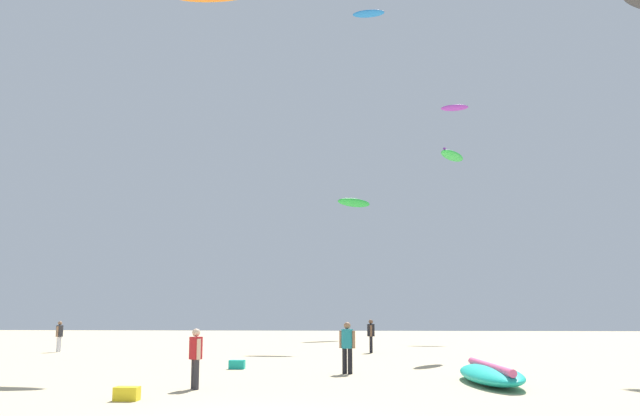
{
  "coord_description": "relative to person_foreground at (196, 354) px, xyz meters",
  "views": [
    {
      "loc": [
        1.99,
        -12.21,
        2.08
      ],
      "look_at": [
        0.0,
        20.09,
        6.99
      ],
      "focal_mm": 38.1,
      "sensor_mm": 36.0,
      "label": 1
    }
  ],
  "objects": [
    {
      "name": "person_foreground",
      "position": [
        0.0,
        0.0,
        0.0
      ],
      "size": [
        0.36,
        0.45,
        1.6
      ],
      "rotation": [
        0.0,
        0.0,
        0.61
      ],
      "color": "#2D2D33",
      "rests_on": "ground"
    },
    {
      "name": "person_midground",
      "position": [
        4.92,
        16.15,
        0.03
      ],
      "size": [
        0.37,
        0.55,
        1.65
      ],
      "rotation": [
        0.0,
        0.0,
        3.17
      ],
      "color": "black",
      "rests_on": "ground"
    },
    {
      "name": "person_left",
      "position": [
        -10.97,
        15.93,
        -0.03
      ],
      "size": [
        0.35,
        0.51,
        1.56
      ],
      "rotation": [
        0.0,
        0.0,
        3.03
      ],
      "color": "silver",
      "rests_on": "ground"
    },
    {
      "name": "person_right",
      "position": [
        3.98,
        4.7,
        0.06
      ],
      "size": [
        0.54,
        0.38,
        1.7
      ],
      "rotation": [
        0.0,
        0.0,
        1.24
      ],
      "color": "black",
      "rests_on": "ground"
    },
    {
      "name": "kite_grounded_mid",
      "position": [
        8.14,
        1.78,
        -0.65
      ],
      "size": [
        1.77,
        5.05,
        0.62
      ],
      "color": "#19B29E",
      "rests_on": "ground"
    },
    {
      "name": "cooler_box",
      "position": [
        -1.02,
        -2.39,
        -0.78
      ],
      "size": [
        0.56,
        0.36,
        0.32
      ],
      "primitive_type": "cube",
      "color": "yellow",
      "rests_on": "ground"
    },
    {
      "name": "gear_bag",
      "position": [
        -0.04,
        6.4,
        -0.78
      ],
      "size": [
        0.56,
        0.36,
        0.32
      ],
      "primitive_type": "cube",
      "color": "#19B29E",
      "rests_on": "ground"
    },
    {
      "name": "kite_aloft_0",
      "position": [
        12.09,
        35.13,
        17.39
      ],
      "size": [
        2.26,
        0.96,
        0.55
      ],
      "color": "purple"
    },
    {
      "name": "kite_aloft_2",
      "position": [
        5.17,
        29.54,
        23.07
      ],
      "size": [
        2.46,
        1.02,
        0.54
      ],
      "color": "blue"
    },
    {
      "name": "kite_aloft_4",
      "position": [
        3.92,
        35.3,
        9.71
      ],
      "size": [
        3.22,
        3.41,
        0.77
      ],
      "color": "green"
    },
    {
      "name": "kite_aloft_5",
      "position": [
        8.95,
        14.28,
        8.63
      ],
      "size": [
        1.79,
        2.65,
        0.35
      ],
      "color": "green"
    }
  ]
}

